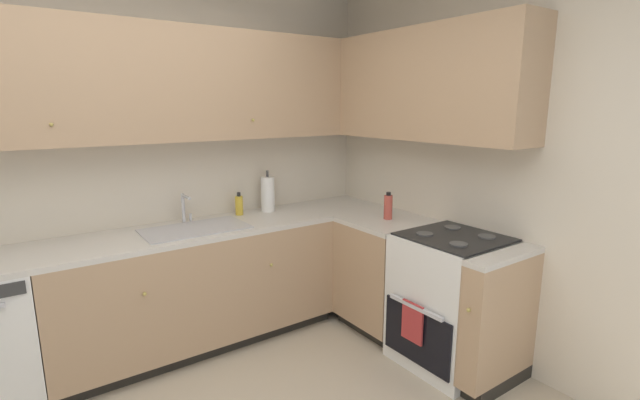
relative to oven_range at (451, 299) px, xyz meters
The scene contains 14 objects.
wall_back 2.49m from the oven_range, 138.95° to the left, with size 4.18×0.05×2.66m, color beige.
wall_right 0.96m from the oven_range, 36.27° to the right, with size 0.05×3.56×2.66m, color beige.
lower_cabinets_back 1.79m from the oven_range, 137.36° to the left, with size 1.99×0.62×0.85m.
countertop_back 1.83m from the oven_range, 137.49° to the left, with size 3.19×0.60×0.04m, color beige.
lower_cabinets_right 0.41m from the oven_range, 92.16° to the left, with size 0.62×1.36×0.85m.
countertop_right 0.59m from the oven_range, 92.56° to the left, with size 0.60×1.36×0.03m.
oven_range is the anchor object (origin of this frame).
upper_cabinets_back 2.45m from the oven_range, 137.63° to the left, with size 2.87×0.34×0.76m.
upper_cabinets_right 1.53m from the oven_range, 77.82° to the left, with size 0.32×1.89×0.76m.
sink 1.81m from the oven_range, 138.22° to the left, with size 0.71×0.40×0.10m.
faucet 1.99m from the oven_range, 133.47° to the left, with size 0.07×0.16×0.21m.
soap_bottle 1.72m from the oven_range, 122.45° to the left, with size 0.06×0.06×0.18m.
paper_towel_roll 1.61m from the oven_range, 114.94° to the left, with size 0.11×0.11×0.34m.
oil_bottle 0.81m from the oven_range, 91.72° to the left, with size 0.06×0.06×0.21m.
Camera 1 is at (-0.60, -1.58, 1.73)m, focal length 25.36 mm.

